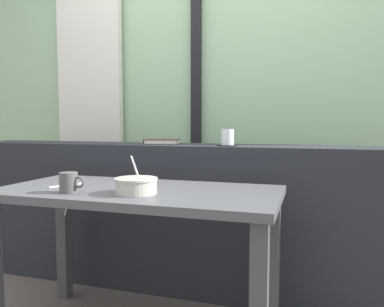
# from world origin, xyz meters

# --- Properties ---
(outdoor_backdrop) EXTENTS (4.80, 0.08, 2.80)m
(outdoor_backdrop) POSITION_xyz_m (0.00, 1.27, 1.40)
(outdoor_backdrop) COLOR #9EC699
(outdoor_backdrop) RESTS_ON ground
(curtain_left_panel) EXTENTS (0.56, 0.06, 2.50)m
(curtain_left_panel) POSITION_xyz_m (-1.01, 1.17, 1.25)
(curtain_left_panel) COLOR silver
(curtain_left_panel) RESTS_ON ground
(window_divider_post) EXTENTS (0.07, 0.05, 2.60)m
(window_divider_post) POSITION_xyz_m (-0.12, 1.20, 1.30)
(window_divider_post) COLOR black
(window_divider_post) RESTS_ON ground
(dark_console_ledge) EXTENTS (2.80, 0.34, 0.85)m
(dark_console_ledge) POSITION_xyz_m (0.00, 0.55, 0.43)
(dark_console_ledge) COLOR #23262B
(dark_console_ledge) RESTS_ON ground
(breakfast_table) EXTENTS (1.25, 0.60, 0.69)m
(breakfast_table) POSITION_xyz_m (-0.01, -0.03, 0.58)
(breakfast_table) COLOR #414145
(breakfast_table) RESTS_ON ground
(coaster_square) EXTENTS (0.10, 0.10, 0.00)m
(coaster_square) POSITION_xyz_m (0.28, 0.48, 0.86)
(coaster_square) COLOR black
(coaster_square) RESTS_ON dark_console_ledge
(juice_glass) EXTENTS (0.07, 0.07, 0.09)m
(juice_glass) POSITION_xyz_m (0.28, 0.48, 0.90)
(juice_glass) COLOR white
(juice_glass) RESTS_ON coaster_square
(closed_book) EXTENTS (0.22, 0.16, 0.03)m
(closed_book) POSITION_xyz_m (-0.14, 0.57, 0.87)
(closed_book) COLOR #47231E
(closed_book) RESTS_ON dark_console_ledge
(soup_bowl) EXTENTS (0.18, 0.18, 0.16)m
(soup_bowl) POSITION_xyz_m (0.03, -0.14, 0.72)
(soup_bowl) COLOR #BCB7A8
(soup_bowl) RESTS_ON breakfast_table
(fork_utensil) EXTENTS (0.09, 0.16, 0.01)m
(fork_utensil) POSITION_xyz_m (-0.36, -0.05, 0.69)
(fork_utensil) COLOR silver
(fork_utensil) RESTS_ON breakfast_table
(ceramic_mug) EXTENTS (0.11, 0.08, 0.08)m
(ceramic_mug) POSITION_xyz_m (-0.24, -0.20, 0.73)
(ceramic_mug) COLOR #4C4C4C
(ceramic_mug) RESTS_ON breakfast_table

